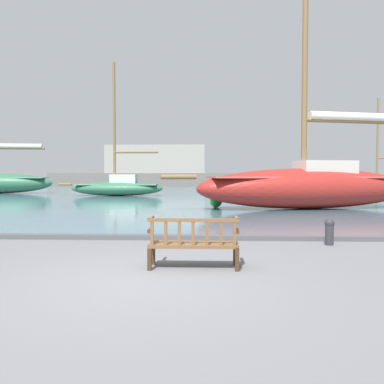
# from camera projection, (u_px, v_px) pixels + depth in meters

# --- Properties ---
(ground_plane) EXTENTS (160.00, 160.00, 0.00)m
(ground_plane) POSITION_uv_depth(u_px,v_px,m) (145.00, 280.00, 5.95)
(ground_plane) COLOR slate
(harbor_water) EXTENTS (100.00, 80.00, 0.08)m
(harbor_water) POSITION_uv_depth(u_px,v_px,m) (199.00, 189.00, 49.88)
(harbor_water) COLOR slate
(harbor_water) RESTS_ON ground
(quay_edge_kerb) EXTENTS (40.00, 0.30, 0.12)m
(quay_edge_kerb) POSITION_uv_depth(u_px,v_px,m) (169.00, 237.00, 9.79)
(quay_edge_kerb) COLOR #4C4C50
(quay_edge_kerb) RESTS_ON ground
(park_bench) EXTENTS (1.60, 0.52, 0.92)m
(park_bench) POSITION_uv_depth(u_px,v_px,m) (193.00, 242.00, 6.70)
(park_bench) COLOR #3D2A19
(park_bench) RESTS_ON ground
(sailboat_outer_port) EXTENTS (8.70, 2.29, 10.94)m
(sailboat_outer_port) POSITION_uv_depth(u_px,v_px,m) (118.00, 186.00, 30.87)
(sailboat_outer_port) COLOR #2D6647
(sailboat_outer_port) RESTS_ON harbor_water
(sailboat_far_port) EXTENTS (12.97, 5.11, 15.97)m
(sailboat_far_port) POSITION_uv_depth(u_px,v_px,m) (310.00, 183.00, 18.41)
(sailboat_far_port) COLOR maroon
(sailboat_far_port) RESTS_ON harbor_water
(sailboat_distant_harbor) EXTENTS (8.39, 4.63, 10.28)m
(sailboat_distant_harbor) POSITION_uv_depth(u_px,v_px,m) (379.00, 184.00, 41.60)
(sailboat_distant_harbor) COLOR #2D6647
(sailboat_distant_harbor) RESTS_ON harbor_water
(mooring_bollard) EXTENTS (0.23, 0.23, 0.65)m
(mooring_bollard) POSITION_uv_depth(u_px,v_px,m) (329.00, 230.00, 8.99)
(mooring_bollard) COLOR #2D2D33
(mooring_bollard) RESTS_ON ground
(channel_buoy) EXTENTS (0.63, 0.63, 1.33)m
(channel_buoy) POSITION_uv_depth(u_px,v_px,m) (216.00, 201.00, 19.21)
(channel_buoy) COLOR green
(channel_buoy) RESTS_ON harbor_water
(far_breakwater) EXTENTS (47.53, 2.40, 6.62)m
(far_breakwater) POSITION_uv_depth(u_px,v_px,m) (184.00, 173.00, 58.34)
(far_breakwater) COLOR #66605B
(far_breakwater) RESTS_ON ground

